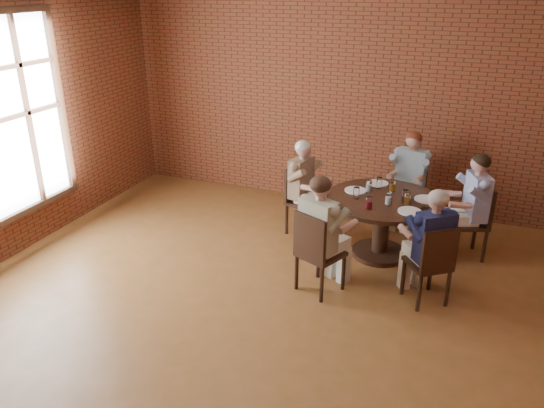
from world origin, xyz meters
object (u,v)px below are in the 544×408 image
(diner_b, at_px, (409,179))
(chair_c, at_px, (300,197))
(dining_table, at_px, (382,215))
(diner_d, at_px, (321,235))
(diner_c, at_px, (305,188))
(chair_a, at_px, (475,218))
(diner_e, at_px, (430,247))
(diner_a, at_px, (470,207))
(chair_b, at_px, (409,188))
(chair_e, at_px, (432,262))
(smartphone, at_px, (424,209))
(chair_d, at_px, (316,250))

(diner_b, distance_m, chair_c, 1.50)
(dining_table, relative_size, diner_d, 1.01)
(diner_c, bearing_deg, chair_a, -72.60)
(diner_e, bearing_deg, diner_d, -27.10)
(diner_a, bearing_deg, diner_d, -66.66)
(diner_b, bearing_deg, chair_b, 90.00)
(chair_e, xyz_separation_m, diner_e, (-0.04, 0.06, 0.14))
(dining_table, xyz_separation_m, chair_b, (0.17, 1.12, -0.03))
(smartphone, bearing_deg, diner_a, 66.60)
(diner_a, relative_size, smartphone, 9.58)
(diner_e, bearing_deg, chair_d, -23.70)
(chair_e, bearing_deg, chair_b, -113.20)
(dining_table, relative_size, chair_e, 1.49)
(chair_b, bearing_deg, chair_a, -31.79)
(chair_c, xyz_separation_m, chair_e, (1.78, -1.15, 0.00))
(smartphone, bearing_deg, chair_a, 64.01)
(chair_a, height_order, smartphone, chair_a)
(dining_table, bearing_deg, chair_a, 20.65)
(diner_e, height_order, smartphone, diner_e)
(chair_a, distance_m, diner_a, 0.16)
(chair_c, bearing_deg, chair_a, -73.19)
(diner_a, bearing_deg, diner_b, -150.99)
(chair_a, bearing_deg, diner_c, -107.12)
(chair_c, relative_size, chair_e, 1.00)
(diner_d, bearing_deg, smartphone, -113.51)
(chair_b, relative_size, diner_c, 0.73)
(dining_table, height_order, chair_e, chair_e)
(dining_table, height_order, smartphone, smartphone)
(dining_table, distance_m, diner_a, 1.03)
(diner_a, height_order, diner_d, diner_d)
(diner_c, distance_m, diner_d, 1.40)
(chair_b, distance_m, smartphone, 1.35)
(diner_a, height_order, chair_b, diner_a)
(chair_a, relative_size, chair_c, 1.02)
(chair_d, bearing_deg, dining_table, -90.00)
(diner_e, bearing_deg, diner_b, -113.18)
(diner_b, xyz_separation_m, diner_d, (-0.61, -2.05, 0.02))
(diner_c, bearing_deg, diner_d, -140.95)
(diner_c, bearing_deg, chair_e, -109.57)
(chair_b, distance_m, chair_c, 1.54)
(diner_d, bearing_deg, dining_table, -90.00)
(chair_b, xyz_separation_m, chair_e, (0.50, -1.99, -0.01))
(diner_d, bearing_deg, diner_b, -82.16)
(diner_b, relative_size, chair_d, 1.38)
(diner_a, bearing_deg, chair_b, -154.44)
(diner_a, relative_size, diner_d, 0.98)
(chair_a, height_order, chair_c, chair_a)
(diner_c, xyz_separation_m, smartphone, (1.53, -0.42, 0.13))
(chair_b, height_order, chair_d, chair_d)
(chair_c, bearing_deg, chair_e, -108.91)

